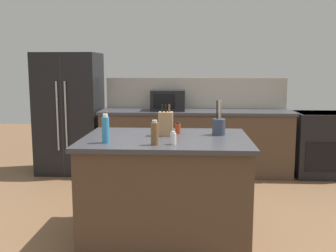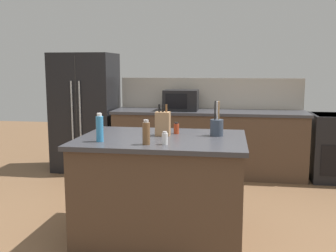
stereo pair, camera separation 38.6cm
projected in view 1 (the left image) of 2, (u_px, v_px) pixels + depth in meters
The scene contains 13 objects.
ground_plane at pixel (166, 236), 3.67m from camera, with size 14.00×14.00×0.00m, color brown.
back_counter_run at pixel (195, 142), 5.75m from camera, with size 2.77×0.66×0.94m.
wall_backsplash at pixel (196, 93), 5.96m from camera, with size 2.73×0.03×0.46m, color #B2A899.
kitchen_island at pixel (166, 188), 3.60m from camera, with size 1.49×1.08×0.94m.
refrigerator at pixel (70, 113), 5.85m from camera, with size 0.90×0.75×1.77m.
range_oven at pixel (321, 144), 5.65m from camera, with size 0.76×0.65×0.92m.
microwave at pixel (168, 100), 5.68m from camera, with size 0.49×0.39×0.30m.
knife_block at pixel (166, 123), 3.60m from camera, with size 0.13×0.10×0.29m.
utensil_crock at pixel (219, 126), 3.64m from camera, with size 0.12×0.12×0.32m.
salt_shaker at pixel (173, 138), 3.20m from camera, with size 0.05×0.05×0.11m.
pepper_grinder at pixel (155, 133), 3.17m from camera, with size 0.06×0.06×0.20m.
dish_soap_bottle at pixel (106, 129), 3.26m from camera, with size 0.06×0.06×0.24m.
spice_jar_paprika at pixel (178, 128), 3.72m from camera, with size 0.05×0.05×0.11m.
Camera 1 is at (0.21, -3.47, 1.57)m, focal length 42.00 mm.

